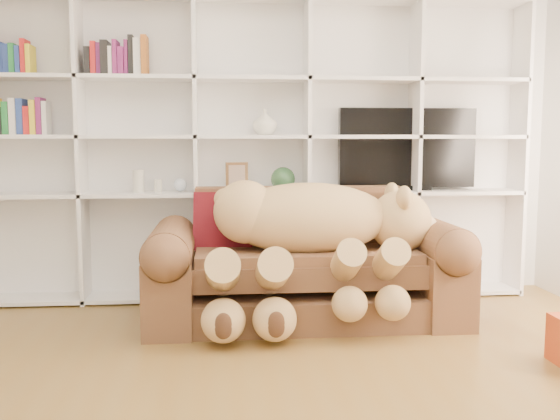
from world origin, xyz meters
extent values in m
cube|color=silver|center=(0.00, 2.50, 1.35)|extent=(5.00, 0.02, 2.70)
cube|color=white|center=(0.00, 2.46, 1.20)|extent=(4.40, 0.03, 2.40)
cube|color=white|center=(-1.32, 2.30, 1.20)|extent=(0.03, 0.35, 2.40)
cube|color=white|center=(-0.44, 2.30, 1.20)|extent=(0.03, 0.35, 2.40)
cube|color=white|center=(0.44, 2.30, 1.20)|extent=(0.03, 0.35, 2.40)
cube|color=white|center=(1.32, 2.30, 1.20)|extent=(0.03, 0.35, 2.40)
cube|color=white|center=(2.20, 2.30, 1.20)|extent=(0.03, 0.35, 2.40)
cube|color=white|center=(0.00, 2.30, 0.03)|extent=(4.40, 0.35, 0.03)
cube|color=white|center=(0.00, 2.30, 0.85)|extent=(4.40, 0.35, 0.03)
cube|color=white|center=(0.00, 2.30, 1.30)|extent=(4.40, 0.35, 0.03)
cube|color=white|center=(0.00, 2.30, 1.75)|extent=(4.40, 0.35, 0.03)
cube|color=brown|center=(0.34, 1.64, 0.11)|extent=(2.10, 0.85, 0.22)
cube|color=brown|center=(0.34, 1.62, 0.44)|extent=(1.56, 0.70, 0.30)
cube|color=brown|center=(0.34, 2.01, 0.65)|extent=(1.56, 0.20, 0.55)
cube|color=brown|center=(-0.60, 1.64, 0.27)|extent=(0.32, 0.95, 0.55)
cube|color=brown|center=(1.28, 1.64, 0.27)|extent=(0.32, 0.95, 0.55)
cylinder|color=brown|center=(-0.60, 1.64, 0.55)|extent=(0.32, 0.90, 0.32)
cylinder|color=brown|center=(1.28, 1.64, 0.55)|extent=(0.32, 0.90, 0.32)
ellipsoid|color=tan|center=(0.35, 1.59, 0.74)|extent=(1.15, 0.55, 0.49)
sphere|color=tan|center=(-0.08, 1.59, 0.79)|extent=(0.44, 0.44, 0.44)
sphere|color=tan|center=(1.00, 1.59, 0.71)|extent=(0.44, 0.44, 0.44)
sphere|color=beige|center=(1.17, 1.59, 0.65)|extent=(0.22, 0.22, 0.22)
sphere|color=#422818|center=(1.26, 1.59, 0.64)|extent=(0.07, 0.07, 0.07)
ellipsoid|color=tan|center=(0.99, 1.43, 0.88)|extent=(0.10, 0.17, 0.17)
ellipsoid|color=tan|center=(0.99, 1.74, 0.88)|extent=(0.10, 0.17, 0.17)
sphere|color=tan|center=(-0.22, 1.59, 0.87)|extent=(0.15, 0.15, 0.15)
cylinder|color=tan|center=(0.55, 1.26, 0.47)|extent=(0.19, 0.53, 0.39)
cylinder|color=tan|center=(0.83, 1.26, 0.47)|extent=(0.19, 0.53, 0.39)
cylinder|color=tan|center=(-0.24, 1.26, 0.43)|extent=(0.22, 0.61, 0.45)
cylinder|color=tan|center=(0.07, 1.26, 0.43)|extent=(0.22, 0.61, 0.45)
sphere|color=tan|center=(0.55, 1.09, 0.25)|extent=(0.23, 0.23, 0.23)
sphere|color=tan|center=(0.83, 1.09, 0.25)|extent=(0.23, 0.23, 0.23)
sphere|color=tan|center=(-0.24, 1.09, 0.17)|extent=(0.28, 0.28, 0.28)
sphere|color=tan|center=(0.07, 1.09, 0.17)|extent=(0.28, 0.28, 0.28)
cube|color=#580F13|center=(-0.23, 1.83, 0.68)|extent=(0.44, 0.27, 0.44)
cube|color=black|center=(1.28, 2.35, 1.21)|extent=(1.13, 0.08, 0.65)
cube|color=black|center=(1.28, 2.35, 0.89)|extent=(0.38, 0.18, 0.04)
cube|color=brown|center=(-0.12, 2.30, 0.99)|extent=(0.18, 0.06, 0.22)
sphere|color=#2D5732|center=(0.25, 2.30, 0.96)|extent=(0.19, 0.19, 0.19)
cylinder|color=beige|center=(-0.89, 2.30, 0.95)|extent=(0.12, 0.12, 0.18)
cylinder|color=beige|center=(-0.74, 2.30, 0.92)|extent=(0.08, 0.08, 0.10)
sphere|color=silver|center=(-0.57, 2.30, 0.92)|extent=(0.11, 0.11, 0.11)
imported|color=silver|center=(0.10, 2.30, 1.42)|extent=(0.23, 0.23, 0.20)
camera|label=1|loc=(-0.25, -2.66, 1.28)|focal=40.00mm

